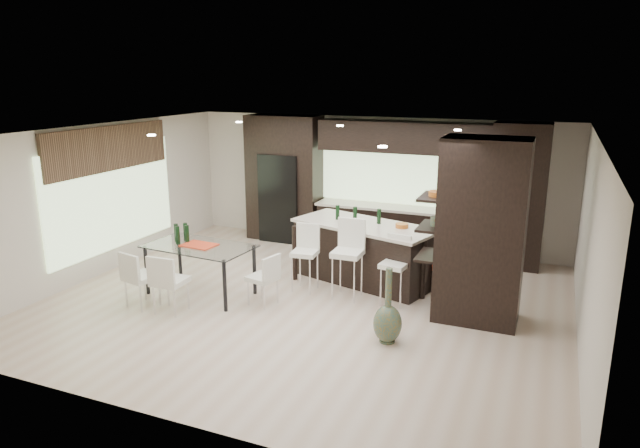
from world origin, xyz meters
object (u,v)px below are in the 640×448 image
at_px(stool_right, 394,277).
at_px(stool_mid, 347,267).
at_px(dining_table, 201,270).
at_px(chair_far, 142,281).
at_px(floor_vase, 388,306).
at_px(kitchen_island, 364,252).
at_px(bench, 412,268).
at_px(chair_end, 263,281).
at_px(stool_left, 305,265).
at_px(chair_near, 170,285).

bearing_deg(stool_right, stool_mid, -169.99).
relative_size(stool_right, dining_table, 0.51).
bearing_deg(chair_far, stool_mid, 42.04).
relative_size(stool_mid, floor_vase, 0.98).
xyz_separation_m(floor_vase, chair_far, (-3.89, -0.28, -0.11)).
bearing_deg(kitchen_island, stool_mid, -73.83).
xyz_separation_m(stool_mid, bench, (0.78, 1.17, -0.28)).
distance_m(dining_table, chair_end, 1.16).
distance_m(kitchen_island, stool_left, 1.14).
distance_m(stool_left, floor_vase, 2.25).
bearing_deg(stool_right, floor_vase, -70.33).
bearing_deg(bench, dining_table, -126.13).
relative_size(floor_vase, chair_end, 1.38).
bearing_deg(floor_vase, chair_near, -175.16).
bearing_deg(floor_vase, chair_end, 166.63).
bearing_deg(chair_far, floor_vase, 17.06).
bearing_deg(floor_vase, chair_far, -175.93).
height_order(bench, chair_end, chair_end).
height_order(stool_left, bench, stool_left).
xyz_separation_m(stool_mid, stool_right, (0.77, 0.03, -0.07)).
bearing_deg(stool_mid, dining_table, -162.83).
bearing_deg(kitchen_island, dining_table, -128.17).
xyz_separation_m(kitchen_island, chair_end, (-1.13, -1.64, -0.14)).
relative_size(stool_right, chair_near, 1.03).
bearing_deg(chair_near, dining_table, 87.77).
xyz_separation_m(stool_mid, dining_table, (-2.29, -0.78, -0.10)).
xyz_separation_m(stool_right, floor_vase, (0.29, -1.33, 0.09)).
distance_m(kitchen_island, chair_near, 3.35).
bearing_deg(stool_left, floor_vase, -41.82).
height_order(stool_mid, chair_near, stool_mid).
relative_size(stool_left, bench, 0.73).
relative_size(chair_far, chair_end, 1.10).
height_order(stool_right, chair_near, stool_right).
distance_m(kitchen_island, dining_table, 2.82).
bearing_deg(stool_mid, chair_near, -146.98).
height_order(floor_vase, dining_table, floor_vase).
relative_size(kitchen_island, dining_table, 1.43).
bearing_deg(stool_right, stool_left, -172.32).
distance_m(stool_mid, floor_vase, 1.67).
xyz_separation_m(stool_left, chair_far, (-2.07, -1.60, -0.03)).
relative_size(kitchen_island, bench, 2.00).
bearing_deg(chair_end, stool_left, -12.17).
bearing_deg(dining_table, kitchen_island, 40.13).
distance_m(stool_left, stool_right, 1.53).
distance_m(kitchen_island, stool_right, 1.13).
relative_size(stool_left, stool_right, 1.02).
relative_size(stool_left, stool_mid, 0.87).
xyz_separation_m(stool_mid, chair_near, (-2.29, -1.58, -0.09)).
height_order(floor_vase, chair_near, floor_vase).
bearing_deg(stool_right, dining_table, -157.61).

